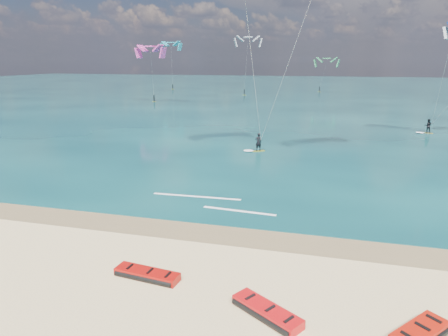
{
  "coord_description": "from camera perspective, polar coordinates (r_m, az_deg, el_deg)",
  "views": [
    {
      "loc": [
        7.43,
        -15.19,
        8.66
      ],
      "look_at": [
        1.43,
        8.0,
        2.12
      ],
      "focal_mm": 32.0,
      "sensor_mm": 36.0,
      "label": 1
    }
  ],
  "objects": [
    {
      "name": "ground",
      "position": [
        56.36,
        6.81,
        6.33
      ],
      "size": [
        320.0,
        320.0,
        0.0
      ],
      "primitive_type": "plane",
      "color": "tan",
      "rests_on": "ground"
    },
    {
      "name": "wet_sand_strip",
      "position": [
        21.48,
        -7.13,
        -8.63
      ],
      "size": [
        320.0,
        2.4,
        0.01
      ],
      "primitive_type": "cube",
      "color": "brown",
      "rests_on": "ground"
    },
    {
      "name": "sea",
      "position": [
        119.74,
        11.12,
        10.86
      ],
      "size": [
        320.0,
        200.0,
        0.04
      ],
      "primitive_type": "cube",
      "color": "#092C32",
      "rests_on": "ground"
    },
    {
      "name": "packed_kite_left",
      "position": [
        17.27,
        -10.9,
        -15.14
      ],
      "size": [
        3.05,
        1.38,
        0.38
      ],
      "primitive_type": null,
      "rotation": [
        0.0,
        0.0,
        -0.12
      ],
      "color": "#AF0E09",
      "rests_on": "ground"
    },
    {
      "name": "packed_kite_mid",
      "position": [
        14.94,
        6.12,
        -20.26
      ],
      "size": [
        3.06,
        2.53,
        0.41
      ],
      "primitive_type": null,
      "rotation": [
        0.0,
        0.0,
        -0.57
      ],
      "color": "red",
      "rests_on": "ground"
    },
    {
      "name": "kitesurfer_main",
      "position": [
        35.05,
        6.48,
        16.43
      ],
      "size": [
        8.73,
        8.56,
        18.14
      ],
      "rotation": [
        0.0,
        0.0,
        0.58
      ],
      "color": "#B0CB17",
      "rests_on": "sea"
    },
    {
      "name": "shoreline_foam",
      "position": [
        24.97,
        -1.46,
        -4.92
      ],
      "size": [
        8.39,
        2.31,
        0.01
      ],
      "color": "white",
      "rests_on": "ground"
    },
    {
      "name": "distant_kites",
      "position": [
        95.85,
        5.31,
        13.57
      ],
      "size": [
        77.98,
        38.43,
        13.58
      ],
      "color": "yellow",
      "rests_on": "ground"
    }
  ]
}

